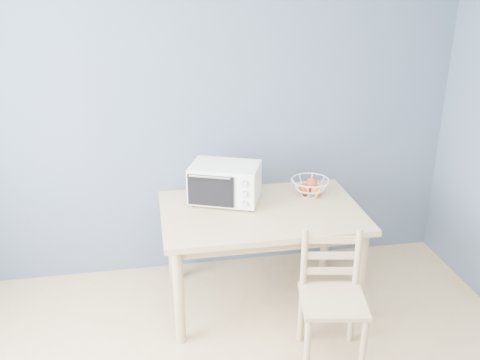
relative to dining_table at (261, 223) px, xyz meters
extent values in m
cube|color=#50606E|center=(-0.35, 0.61, 0.65)|extent=(4.00, 0.01, 2.60)
cube|color=tan|center=(0.00, 0.00, 0.08)|extent=(1.40, 0.90, 0.04)
cylinder|color=tan|center=(-0.62, -0.37, -0.29)|extent=(0.07, 0.07, 0.71)
cylinder|color=tan|center=(0.62, -0.37, -0.29)|extent=(0.07, 0.07, 0.71)
cylinder|color=tan|center=(-0.62, 0.37, -0.29)|extent=(0.07, 0.07, 0.71)
cylinder|color=tan|center=(0.62, 0.37, -0.29)|extent=(0.07, 0.07, 0.71)
cube|color=white|center=(-0.23, 0.19, 0.25)|extent=(0.57, 0.48, 0.27)
cube|color=black|center=(-0.29, 0.21, 0.25)|extent=(0.39, 0.37, 0.21)
cube|color=black|center=(-0.35, 0.06, 0.25)|extent=(0.31, 0.13, 0.23)
cylinder|color=silver|center=(-0.36, 0.04, 0.36)|extent=(0.28, 0.12, 0.02)
cube|color=white|center=(-0.13, -0.02, 0.25)|extent=(0.13, 0.05, 0.25)
cylinder|color=black|center=(-0.46, 0.15, 0.11)|extent=(0.03, 0.03, 0.02)
cylinder|color=black|center=(-0.08, 0.00, 0.11)|extent=(0.03, 0.03, 0.02)
cylinder|color=black|center=(-0.37, 0.38, 0.11)|extent=(0.03, 0.03, 0.02)
cylinder|color=black|center=(0.01, 0.23, 0.11)|extent=(0.03, 0.03, 0.02)
cylinder|color=silver|center=(-0.13, -0.03, 0.33)|extent=(0.05, 0.03, 0.05)
cylinder|color=silver|center=(-0.13, -0.03, 0.25)|extent=(0.05, 0.03, 0.05)
cylinder|color=silver|center=(-0.13, -0.03, 0.18)|extent=(0.05, 0.03, 0.05)
torus|color=white|center=(0.40, 0.17, 0.23)|extent=(0.37, 0.37, 0.01)
torus|color=white|center=(0.40, 0.17, 0.17)|extent=(0.29, 0.29, 0.01)
torus|color=white|center=(0.40, 0.17, 0.11)|extent=(0.17, 0.17, 0.01)
sphere|color=red|center=(0.36, 0.18, 0.15)|extent=(0.09, 0.09, 0.09)
sphere|color=orange|center=(0.45, 0.15, 0.15)|extent=(0.09, 0.09, 0.09)
sphere|color=#CC764F|center=(0.41, 0.23, 0.15)|extent=(0.08, 0.08, 0.08)
sphere|color=red|center=(0.41, 0.17, 0.21)|extent=(0.08, 0.08, 0.08)
cube|color=tan|center=(0.30, -0.70, -0.21)|extent=(0.45, 0.45, 0.03)
cylinder|color=tan|center=(0.11, -0.83, -0.44)|extent=(0.04, 0.04, 0.42)
cylinder|color=tan|center=(0.44, -0.89, -0.44)|extent=(0.04, 0.04, 0.42)
cylinder|color=tan|center=(0.17, -0.50, -0.44)|extent=(0.04, 0.04, 0.42)
cylinder|color=tan|center=(0.50, -0.56, -0.44)|extent=(0.04, 0.04, 0.42)
cylinder|color=tan|center=(0.17, -0.50, -0.02)|extent=(0.04, 0.04, 0.42)
cylinder|color=tan|center=(0.50, -0.56, -0.02)|extent=(0.04, 0.04, 0.42)
cube|color=tan|center=(0.33, -0.53, -0.11)|extent=(0.33, 0.08, 0.05)
cube|color=tan|center=(0.33, -0.53, 0.01)|extent=(0.33, 0.08, 0.05)
cube|color=tan|center=(0.33, -0.53, 0.12)|extent=(0.33, 0.08, 0.05)
camera|label=1|loc=(-0.74, -3.30, 1.72)|focal=40.00mm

